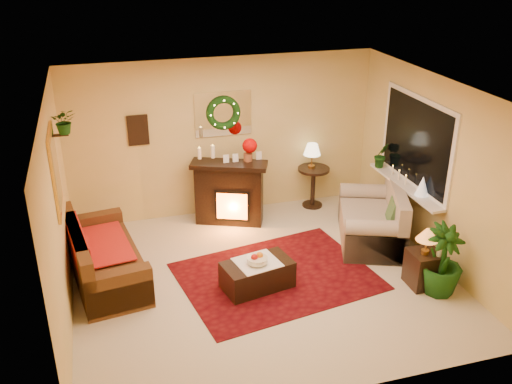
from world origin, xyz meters
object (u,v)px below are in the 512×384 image
object	(u,v)px
sofa	(105,250)
end_table_square	(424,267)
fireplace	(229,191)
coffee_table	(257,274)
loveseat	(371,215)
side_table_round	(313,188)

from	to	relation	value
sofa	end_table_square	distance (m)	4.27
sofa	fireplace	bearing A→B (deg)	21.88
end_table_square	coffee_table	distance (m)	2.22
loveseat	coffee_table	xyz separation A→B (m)	(-2.03, -0.78, -0.21)
sofa	end_table_square	size ratio (longest dim) A/B	3.82
fireplace	loveseat	world-z (taller)	fireplace
fireplace	side_table_round	world-z (taller)	fireplace
sofa	loveseat	world-z (taller)	loveseat
side_table_round	coffee_table	xyz separation A→B (m)	(-1.62, -2.16, -0.11)
coffee_table	loveseat	bearing A→B (deg)	9.14
fireplace	loveseat	bearing A→B (deg)	-9.08
fireplace	end_table_square	xyz separation A→B (m)	(2.05, -2.51, -0.28)
end_table_square	coffee_table	size ratio (longest dim) A/B	0.55
sofa	end_table_square	xyz separation A→B (m)	(4.05, -1.34, -0.16)
side_table_round	coffee_table	size ratio (longest dim) A/B	0.78
fireplace	loveseat	distance (m)	2.27
side_table_round	end_table_square	distance (m)	2.76
sofa	side_table_round	xyz separation A→B (m)	(3.53, 1.36, -0.10)
end_table_square	coffee_table	xyz separation A→B (m)	(-2.15, 0.55, -0.06)
side_table_round	end_table_square	xyz separation A→B (m)	(0.53, -2.70, -0.05)
sofa	end_table_square	bearing A→B (deg)	-26.60
sofa	coffee_table	distance (m)	2.08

